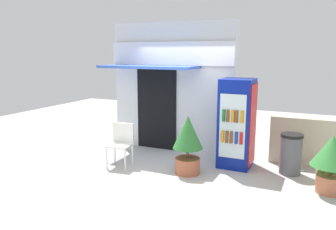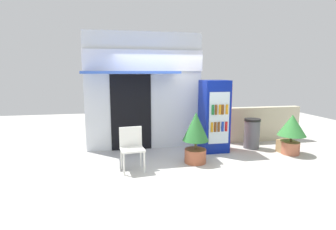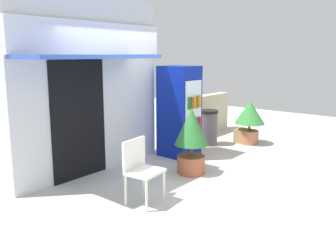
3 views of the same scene
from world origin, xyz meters
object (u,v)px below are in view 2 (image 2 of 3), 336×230
object	(u,v)px
potted_plant_near_shop	(196,134)
trash_bin	(252,133)
potted_plant_curbside	(292,130)
drink_cooler	(214,116)
plastic_chair	(132,145)
cardboard_box	(286,146)

from	to	relation	value
potted_plant_near_shop	trash_bin	xyz separation A→B (m)	(1.84, 0.83, -0.26)
potted_plant_curbside	trash_bin	distance (m)	1.00
potted_plant_near_shop	potted_plant_curbside	bearing A→B (deg)	3.37
drink_cooler	potted_plant_curbside	bearing A→B (deg)	-20.93
trash_bin	potted_plant_curbside	bearing A→B (deg)	-44.39
potted_plant_near_shop	trash_bin	distance (m)	2.04
potted_plant_near_shop	trash_bin	bearing A→B (deg)	24.31
drink_cooler	plastic_chair	bearing A→B (deg)	-155.86
cardboard_box	drink_cooler	bearing A→B (deg)	163.29
plastic_chair	potted_plant_curbside	world-z (taller)	potted_plant_curbside
potted_plant_curbside	cardboard_box	distance (m)	0.49
drink_cooler	cardboard_box	bearing A→B (deg)	-16.71
potted_plant_curbside	cardboard_box	xyz separation A→B (m)	(-0.02, 0.15, -0.47)
potted_plant_curbside	potted_plant_near_shop	bearing A→B (deg)	-176.63
trash_bin	cardboard_box	size ratio (longest dim) A/B	2.15
trash_bin	potted_plant_near_shop	bearing A→B (deg)	-155.69
plastic_chair	potted_plant_curbside	bearing A→B (deg)	4.34
plastic_chair	trash_bin	bearing A→B (deg)	16.70
drink_cooler	potted_plant_curbside	world-z (taller)	drink_cooler
drink_cooler	trash_bin	world-z (taller)	drink_cooler
drink_cooler	plastic_chair	distance (m)	2.44
plastic_chair	cardboard_box	bearing A→B (deg)	6.56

